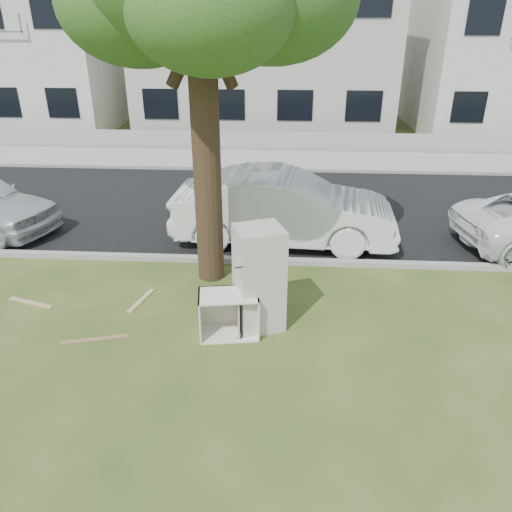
{
  "coord_description": "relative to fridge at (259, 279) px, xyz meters",
  "views": [
    {
      "loc": [
        1.1,
        -7.33,
        4.96
      ],
      "look_at": [
        0.61,
        0.6,
        1.08
      ],
      "focal_mm": 35.0,
      "sensor_mm": 36.0,
      "label": 1
    }
  ],
  "objects": [
    {
      "name": "sidewalk",
      "position": [
        -0.69,
        10.95,
        -0.92
      ],
      "size": [
        120.0,
        2.8,
        0.01
      ],
      "primitive_type": "cube",
      "color": "gray",
      "rests_on": "ground"
    },
    {
      "name": "ground",
      "position": [
        -0.69,
        -0.05,
        -0.92
      ],
      "size": [
        120.0,
        120.0,
        0.0
      ],
      "primitive_type": "plane",
      "color": "#304418"
    },
    {
      "name": "car_center",
      "position": [
        0.38,
        3.59,
        -0.07
      ],
      "size": [
        5.25,
        2.08,
        1.7
      ],
      "primitive_type": "imported",
      "rotation": [
        0.0,
        0.0,
        1.52
      ],
      "color": "silver",
      "rests_on": "ground"
    },
    {
      "name": "cabinet",
      "position": [
        -0.49,
        -0.3,
        -0.54
      ],
      "size": [
        1.07,
        0.75,
        0.77
      ],
      "primitive_type": "cube",
      "rotation": [
        0.0,
        0.0,
        0.15
      ],
      "color": "beige",
      "rests_on": "ground"
    },
    {
      "name": "plank_c",
      "position": [
        -2.29,
        0.66,
        -0.91
      ],
      "size": [
        0.32,
        0.87,
        0.02
      ],
      "primitive_type": "cube",
      "rotation": [
        0.0,
        0.0,
        1.31
      ],
      "color": "tan",
      "rests_on": "ground"
    },
    {
      "name": "kerb_near",
      "position": [
        -0.69,
        2.4,
        -0.92
      ],
      "size": [
        120.0,
        0.18,
        0.12
      ],
      "primitive_type": "cube",
      "color": "gray",
      "rests_on": "ground"
    },
    {
      "name": "townhouse_left",
      "position": [
        -12.69,
        17.45,
        2.6
      ],
      "size": [
        10.2,
        8.16,
        7.04
      ],
      "color": "silver",
      "rests_on": "ground"
    },
    {
      "name": "plank_a",
      "position": [
        -2.73,
        -0.64,
        -0.91
      ],
      "size": [
        1.12,
        0.38,
        0.02
      ],
      "primitive_type": "cube",
      "rotation": [
        0.0,
        0.0,
        0.26
      ],
      "color": "olive",
      "rests_on": "ground"
    },
    {
      "name": "road",
      "position": [
        -0.69,
        5.95,
        -0.92
      ],
      "size": [
        120.0,
        7.0,
        0.01
      ],
      "primitive_type": "cube",
      "color": "black",
      "rests_on": "ground"
    },
    {
      "name": "plank_b",
      "position": [
        -4.37,
        0.44,
        -0.91
      ],
      "size": [
        0.96,
        0.39,
        0.02
      ],
      "primitive_type": "cube",
      "rotation": [
        0.0,
        0.0,
        -0.3
      ],
      "color": "tan",
      "rests_on": "ground"
    },
    {
      "name": "fridge",
      "position": [
        0.0,
        0.0,
        0.0
      ],
      "size": [
        0.96,
        0.93,
        1.85
      ],
      "primitive_type": "cube",
      "rotation": [
        0.0,
        0.0,
        0.36
      ],
      "color": "silver",
      "rests_on": "ground"
    },
    {
      "name": "townhouse_center",
      "position": [
        -0.69,
        17.45,
        2.8
      ],
      "size": [
        11.22,
        8.16,
        7.44
      ],
      "color": "#B5B0A5",
      "rests_on": "ground"
    },
    {
      "name": "kerb_far",
      "position": [
        -0.69,
        9.5,
        -0.92
      ],
      "size": [
        120.0,
        0.18,
        0.12
      ],
      "primitive_type": "cube",
      "color": "gray",
      "rests_on": "ground"
    },
    {
      "name": "low_wall",
      "position": [
        -0.69,
        12.55,
        -0.57
      ],
      "size": [
        120.0,
        0.15,
        0.7
      ],
      "primitive_type": "cube",
      "color": "gray",
      "rests_on": "ground"
    }
  ]
}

